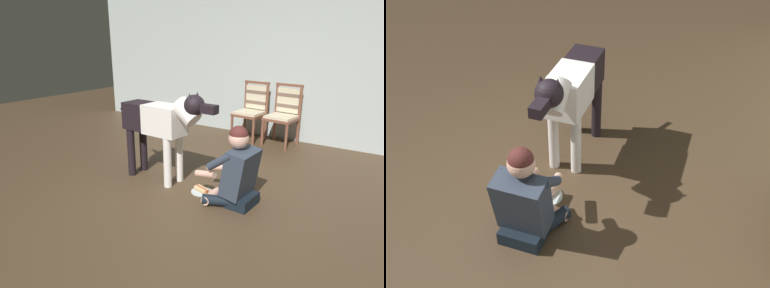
# 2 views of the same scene
# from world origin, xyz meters

# --- Properties ---
(ground_plane) EXTENTS (15.07, 15.07, 0.00)m
(ground_plane) POSITION_xyz_m (0.00, 0.00, 0.00)
(ground_plane) COLOR #493624
(person_sitting_on_floor) EXTENTS (0.66, 0.58, 0.85)m
(person_sitting_on_floor) POSITION_xyz_m (0.21, 0.35, 0.35)
(person_sitting_on_floor) COLOR black
(person_sitting_on_floor) RESTS_ON ground
(large_dog) EXTENTS (1.45, 0.34, 1.13)m
(large_dog) POSITION_xyz_m (-0.82, 0.39, 0.73)
(large_dog) COLOR white
(large_dog) RESTS_ON ground
(hot_dog_on_plate) EXTENTS (0.25, 0.25, 0.06)m
(hot_dog_on_plate) POSITION_xyz_m (-0.22, 0.37, 0.02)
(hot_dog_on_plate) COLOR silver
(hot_dog_on_plate) RESTS_ON ground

